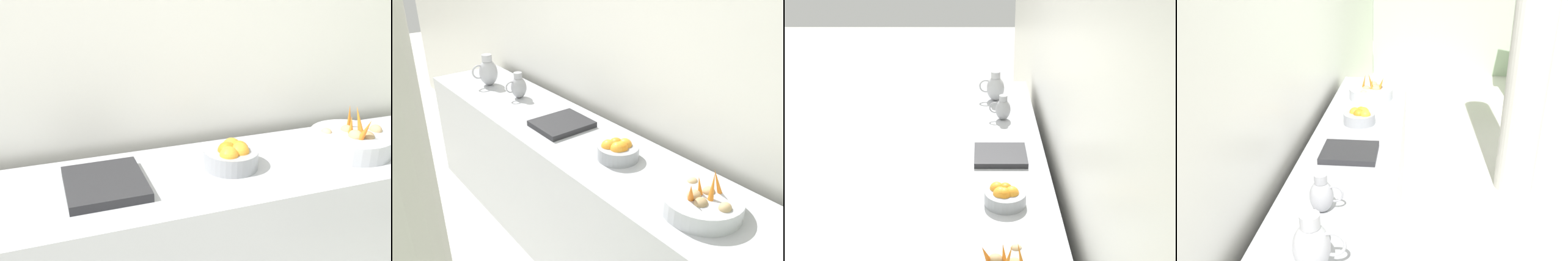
{
  "view_description": "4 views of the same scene",
  "coord_description": "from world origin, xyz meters",
  "views": [
    {
      "loc": [
        0.06,
        -0.39,
        1.77
      ],
      "look_at": [
        -1.47,
        0.16,
        1.13
      ],
      "focal_mm": 42.56,
      "sensor_mm": 36.0,
      "label": 1
    },
    {
      "loc": [
        -0.22,
        1.77,
        2.02
      ],
      "look_at": [
        -1.52,
        0.11,
        1.0
      ],
      "focal_mm": 37.15,
      "sensor_mm": 36.0,
      "label": 2
    },
    {
      "loc": [
        -1.41,
        2.5,
        2.37
      ],
      "look_at": [
        -1.41,
        -0.28,
        1.07
      ],
      "focal_mm": 42.83,
      "sensor_mm": 36.0,
      "label": 3
    },
    {
      "loc": [
        -1.17,
        -2.57,
        2.08
      ],
      "look_at": [
        -1.42,
        -0.02,
        1.01
      ],
      "focal_mm": 39.92,
      "sensor_mm": 36.0,
      "label": 4
    }
  ],
  "objects": [
    {
      "name": "metal_pitcher_short",
      "position": [
        -1.58,
        -0.81,
        1.0
      ],
      "size": [
        0.17,
        0.12,
        0.2
      ],
      "color": "#939399",
      "rests_on": "prep_counter"
    },
    {
      "name": "prep_counter",
      "position": [
        -1.54,
        -0.07,
        0.46
      ],
      "size": [
        0.61,
        3.27,
        0.91
      ],
      "primitive_type": "cube",
      "color": "#ADAFB5",
      "rests_on": "ground_plane"
    },
    {
      "name": "counter_sink_basin",
      "position": [
        -1.54,
        -0.19,
        0.93
      ],
      "size": [
        0.34,
        0.3,
        0.04
      ],
      "primitive_type": "cube",
      "color": "#232326",
      "rests_on": "prep_counter"
    },
    {
      "name": "orange_bowl",
      "position": [
        -1.54,
        0.34,
        0.97
      ],
      "size": [
        0.23,
        0.23,
        0.12
      ],
      "color": "gray",
      "rests_on": "prep_counter"
    },
    {
      "name": "tile_wall_left",
      "position": [
        -1.95,
        0.43,
        1.5
      ],
      "size": [
        0.1,
        9.17,
        3.0
      ],
      "primitive_type": "cube",
      "color": "white",
      "rests_on": "ground_plane"
    },
    {
      "name": "metal_pitcher_tall",
      "position": [
        -1.53,
        -1.22,
        1.03
      ],
      "size": [
        0.21,
        0.15,
        0.25
      ],
      "color": "#A3A3A8",
      "rests_on": "prep_counter"
    }
  ]
}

